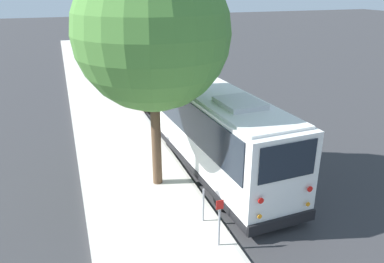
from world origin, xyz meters
TOP-DOWN VIEW (x-y plane):
  - ground_plane at (0.00, 0.00)m, footprint 160.00×160.00m
  - sidewalk_slab at (0.00, 3.65)m, footprint 80.00×3.91m
  - curb_strip at (0.00, 1.62)m, footprint 80.00×0.14m
  - shuttle_bus at (-0.12, 0.26)m, footprint 9.25×3.04m
  - parked_sedan_maroon at (9.76, 0.65)m, footprint 4.31×1.74m
  - parked_sedan_black at (15.27, 0.68)m, footprint 4.48×1.90m
  - parked_sedan_blue at (21.78, 0.57)m, footprint 4.46×1.88m
  - street_tree at (-0.35, 2.84)m, footprint 5.17×5.17m
  - sign_post_near at (-4.61, 2.09)m, footprint 0.06×0.22m
  - sign_post_far at (-3.35, 2.09)m, footprint 0.06×0.06m

SIDE VIEW (x-z plane):
  - ground_plane at x=0.00m, z-range 0.00..0.00m
  - sidewalk_slab at x=0.00m, z-range 0.00..0.15m
  - curb_strip at x=0.00m, z-range 0.00..0.15m
  - parked_sedan_blue at x=21.78m, z-range -0.05..1.21m
  - parked_sedan_black at x=15.27m, z-range -0.05..1.23m
  - parked_sedan_maroon at x=9.76m, z-range -0.05..1.28m
  - sign_post_far at x=-3.35m, z-range 0.15..1.30m
  - sign_post_near at x=-4.61m, z-range 0.17..1.66m
  - shuttle_bus at x=-0.12m, z-range 0.12..3.58m
  - street_tree at x=-0.35m, z-range 1.58..10.46m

